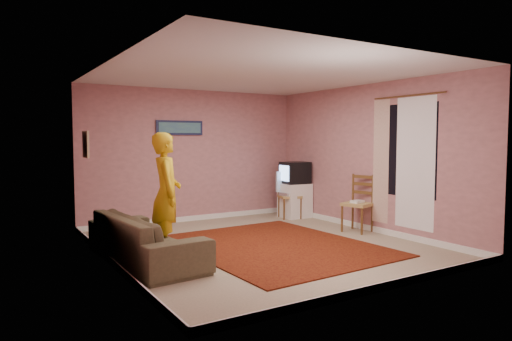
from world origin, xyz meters
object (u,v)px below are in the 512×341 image
crt_tv (295,173)px  chair_a (290,191)px  tv_cabinet (295,200)px  sofa (146,238)px  chair_b (357,197)px  person (166,193)px

crt_tv → chair_a: size_ratio=1.09×
tv_cabinet → crt_tv: (-0.01, 0.00, 0.58)m
sofa → crt_tv: bearing=-70.1°
tv_cabinet → chair_b: chair_b is taller
chair_a → tv_cabinet: bearing=29.7°
chair_b → person: 3.42m
tv_cabinet → chair_b: bearing=-88.4°
tv_cabinet → crt_tv: size_ratio=1.26×
chair_b → sofa: chair_b is taller
sofa → chair_b: bearing=-95.5°
chair_b → person: (-3.40, 0.30, 0.25)m
tv_cabinet → chair_a: bearing=-166.9°
chair_a → person: (-3.20, -1.44, 0.30)m
tv_cabinet → crt_tv: bearing=175.4°
chair_b → crt_tv: bearing=165.1°
chair_a → chair_b: 1.76m
chair_b → person: size_ratio=0.32×
sofa → person: bearing=-60.8°
person → sofa: bearing=140.4°
crt_tv → chair_a: (-0.15, -0.04, -0.37)m
chair_a → sofa: bearing=-137.8°
sofa → person: 0.73m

